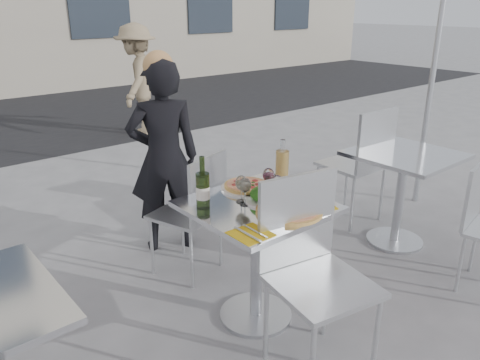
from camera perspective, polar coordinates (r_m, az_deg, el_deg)
ground at (r=2.99m, az=1.92°, el=-16.22°), size 80.00×80.00×0.00m
main_table at (r=2.71m, az=2.06°, el=-7.04°), size 0.72×0.72×0.75m
side_table_right at (r=3.80m, az=19.16°, el=0.12°), size 0.72×0.72×0.75m
chair_far at (r=3.17m, az=-5.40°, el=-3.10°), size 0.51×0.52×0.89m
chair_near at (r=2.40m, az=8.57°, el=-9.50°), size 0.54×0.55×1.01m
side_chair_rfar at (r=4.04m, az=14.70°, el=2.72°), size 0.48×0.49×1.01m
woman_diner at (r=3.51m, az=-9.27°, el=2.66°), size 0.63×0.53×1.45m
pedestrian_b at (r=6.97m, az=-12.37°, el=11.80°), size 1.10×1.15×1.57m
pizza_near at (r=2.52m, az=6.03°, el=-3.74°), size 0.36×0.36×0.02m
pizza_far at (r=2.82m, az=0.76°, el=-0.78°), size 0.30×0.30×0.03m
salad_plate at (r=2.64m, az=2.85°, el=-1.89°), size 0.22×0.22×0.09m
wine_bottle at (r=2.53m, az=-4.56°, el=-1.03°), size 0.07×0.08×0.29m
carafe at (r=2.85m, az=5.15°, el=1.58°), size 0.08×0.08×0.29m
sugar_shaker at (r=2.76m, az=4.17°, el=-0.48°), size 0.06×0.06×0.11m
wineglass_white_a at (r=2.60m, az=0.17°, el=-0.46°), size 0.07×0.07×0.16m
wineglass_white_b at (r=2.57m, az=0.61°, el=-0.76°), size 0.07×0.07×0.16m
wineglass_red_a at (r=2.62m, az=4.51°, el=-0.38°), size 0.07×0.07×0.16m
wineglass_red_b at (r=2.73m, az=3.48°, el=0.51°), size 0.07×0.07×0.16m
napkin_left at (r=2.28m, az=1.28°, el=-6.55°), size 0.18×0.20×0.01m
napkin_right at (r=2.63m, az=9.23°, el=-2.99°), size 0.23×0.23×0.01m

